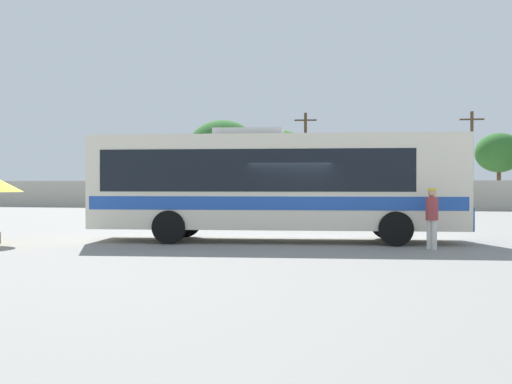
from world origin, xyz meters
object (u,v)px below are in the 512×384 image
parked_car_third_silver (412,200)px  roadside_tree_midleft (281,151)px  parked_car_second_maroon (311,199)px  attendant_by_bus_door (432,215)px  utility_pole_far (472,158)px  roadside_tree_midright (499,153)px  utility_pole_near (305,158)px  coach_bus_cream_blue (272,181)px  parked_car_leftmost_maroon (233,200)px  roadside_tree_left (223,151)px

parked_car_third_silver → roadside_tree_midleft: (-10.03, 5.77, 3.76)m
parked_car_second_maroon → parked_car_third_silver: size_ratio=1.08×
attendant_by_bus_door → parked_car_second_maroon: 25.76m
utility_pole_far → roadside_tree_midright: utility_pole_far is taller
attendant_by_bus_door → utility_pole_far: 31.27m
utility_pole_near → roadside_tree_midright: (15.13, 1.71, 0.32)m
coach_bus_cream_blue → parked_car_leftmost_maroon: coach_bus_cream_blue is taller
parked_car_third_silver → roadside_tree_midleft: 12.17m
attendant_by_bus_door → roadside_tree_midleft: (-9.65, 30.40, 3.55)m
parked_car_third_silver → roadside_tree_midright: size_ratio=0.72×
parked_car_leftmost_maroon → roadside_tree_midleft: size_ratio=0.65×
coach_bus_cream_blue → roadside_tree_midright: size_ratio=2.04×
coach_bus_cream_blue → roadside_tree_midright: bearing=68.8°
coach_bus_cream_blue → roadside_tree_midright: 34.01m
parked_car_second_maroon → utility_pole_near: (-1.26, 6.54, 3.20)m
parked_car_third_silver → utility_pole_far: size_ratio=0.58×
roadside_tree_midleft → parked_car_third_silver: bearing=-29.9°
parked_car_leftmost_maroon → utility_pole_near: (4.27, 7.18, 3.25)m
parked_car_third_silver → utility_pole_near: size_ratio=0.56×
parked_car_second_maroon → utility_pole_far: (11.52, 5.82, 3.05)m
utility_pole_near → roadside_tree_left: (-6.82, -0.65, 0.61)m
utility_pole_near → parked_car_leftmost_maroon: bearing=-120.8°
coach_bus_cream_blue → parked_car_leftmost_maroon: (-7.16, 22.75, -1.19)m
parked_car_third_silver → utility_pole_near: bearing=140.1°
attendant_by_bus_door → parked_car_leftmost_maroon: 27.11m
parked_car_leftmost_maroon → roadside_tree_midleft: 7.59m
attendant_by_bus_door → parked_car_leftmost_maroon: size_ratio=0.43×
coach_bus_cream_blue → roadside_tree_left: (-9.71, 29.28, 2.67)m
utility_pole_far → parked_car_second_maroon: bearing=-153.2°
utility_pole_near → utility_pole_far: utility_pole_near is taller
coach_bus_cream_blue → roadside_tree_left: roadside_tree_left is taller
parked_car_third_silver → utility_pole_far: bearing=52.9°
parked_car_leftmost_maroon → roadside_tree_midleft: (2.41, 6.12, 3.79)m
parked_car_leftmost_maroon → roadside_tree_midright: roadside_tree_midright is taller
coach_bus_cream_blue → parked_car_second_maroon: size_ratio=2.62×
utility_pole_near → roadside_tree_midright: bearing=6.4°
parked_car_leftmost_maroon → utility_pole_near: bearing=59.2°
parked_car_second_maroon → roadside_tree_midleft: (-3.12, 5.49, 3.73)m
parked_car_second_maroon → parked_car_third_silver: bearing=-2.3°
coach_bus_cream_blue → parked_car_third_silver: (5.28, 23.11, -1.16)m
parked_car_leftmost_maroon → roadside_tree_midright: size_ratio=0.68×
parked_car_third_silver → parked_car_leftmost_maroon: bearing=-178.4°
utility_pole_near → roadside_tree_midright: utility_pole_near is taller
utility_pole_near → utility_pole_far: bearing=-3.2°
coach_bus_cream_blue → utility_pole_far: 30.90m
utility_pole_far → attendant_by_bus_door: bearing=-99.2°
roadside_tree_midright → parked_car_third_silver: bearing=-129.2°
parked_car_third_silver → utility_pole_far: (4.61, 6.10, 3.08)m
coach_bus_cream_blue → attendant_by_bus_door: coach_bus_cream_blue is taller
parked_car_third_silver → roadside_tree_midright: 11.56m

